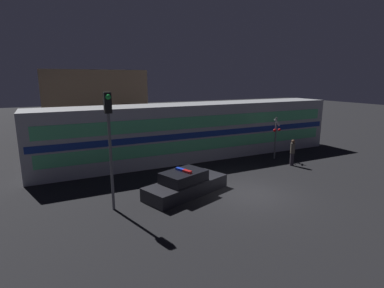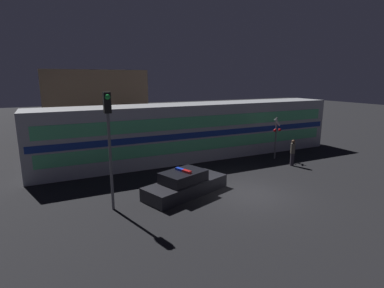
{
  "view_description": "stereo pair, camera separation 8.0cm",
  "coord_description": "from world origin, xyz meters",
  "px_view_note": "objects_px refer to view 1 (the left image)",
  "views": [
    {
      "loc": [
        -9.31,
        -11.82,
        5.92
      ],
      "look_at": [
        -1.09,
        4.79,
        1.84
      ],
      "focal_mm": 28.0,
      "sensor_mm": 36.0,
      "label": 1
    },
    {
      "loc": [
        -9.24,
        -11.85,
        5.92
      ],
      "look_at": [
        -1.09,
        4.79,
        1.84
      ],
      "focal_mm": 28.0,
      "sensor_mm": 36.0,
      "label": 2
    }
  ],
  "objects_px": {
    "traffic_light_corner": "(109,129)",
    "crossing_signal_near": "(276,135)",
    "train": "(196,131)",
    "police_car": "(186,184)",
    "pedestrian": "(292,152)"
  },
  "relations": [
    {
      "from": "traffic_light_corner",
      "to": "crossing_signal_near",
      "type": "bearing_deg",
      "value": 15.98
    },
    {
      "from": "train",
      "to": "traffic_light_corner",
      "type": "relative_size",
      "value": 4.33
    },
    {
      "from": "police_car",
      "to": "crossing_signal_near",
      "type": "distance_m",
      "value": 9.71
    },
    {
      "from": "police_car",
      "to": "traffic_light_corner",
      "type": "xyz_separation_m",
      "value": [
        -3.79,
        -0.28,
        3.25
      ]
    },
    {
      "from": "pedestrian",
      "to": "crossing_signal_near",
      "type": "distance_m",
      "value": 2.14
    },
    {
      "from": "pedestrian",
      "to": "traffic_light_corner",
      "type": "height_order",
      "value": "traffic_light_corner"
    },
    {
      "from": "train",
      "to": "crossing_signal_near",
      "type": "distance_m",
      "value": 5.96
    },
    {
      "from": "train",
      "to": "traffic_light_corner",
      "type": "bearing_deg",
      "value": -138.78
    },
    {
      "from": "police_car",
      "to": "traffic_light_corner",
      "type": "relative_size",
      "value": 0.93
    },
    {
      "from": "train",
      "to": "pedestrian",
      "type": "height_order",
      "value": "train"
    },
    {
      "from": "police_car",
      "to": "pedestrian",
      "type": "height_order",
      "value": "pedestrian"
    },
    {
      "from": "pedestrian",
      "to": "train",
      "type": "bearing_deg",
      "value": 134.48
    },
    {
      "from": "train",
      "to": "police_car",
      "type": "height_order",
      "value": "train"
    },
    {
      "from": "traffic_light_corner",
      "to": "train",
      "type": "bearing_deg",
      "value": 41.22
    },
    {
      "from": "police_car",
      "to": "traffic_light_corner",
      "type": "distance_m",
      "value": 5.0
    }
  ]
}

